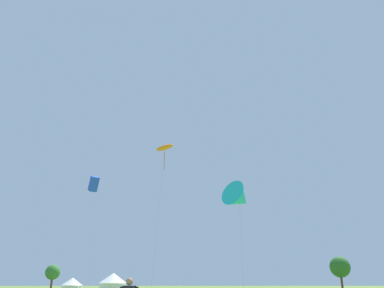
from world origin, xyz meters
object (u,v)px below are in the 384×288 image
Objects in this scene: festival_tent_center at (113,281)px; festival_tent_right at (72,284)px; tree_distant_left at (340,267)px; tree_distant_right at (53,272)px; kite_orange_parafoil at (165,148)px; kite_cyan_delta at (239,198)px; kite_blue_box at (94,184)px.

festival_tent_right is at bearing 180.00° from festival_tent_center.
tree_distant_right is (-60.31, 9.74, -0.83)m from tree_distant_left.
tree_distant_right is (-16.05, 17.49, 1.91)m from festival_tent_center.
tree_distant_left is (34.38, 42.99, -10.20)m from kite_orange_parafoil.
kite_cyan_delta is 2.61× the size of festival_tent_right.
festival_tent_right is at bearing 115.76° from kite_orange_parafoil.
tree_distant_right is at bearing 170.83° from tree_distant_left.
kite_blue_box is 51.60m from tree_distant_left.
kite_cyan_delta reaches higher than festival_tent_right.
kite_blue_box is 30.07m from kite_orange_parafoil.
kite_cyan_delta is 56.45m from tree_distant_left.
kite_cyan_delta is 44.88m from festival_tent_center.
kite_blue_box is 39.44m from kite_cyan_delta.
tree_distant_right is (-25.93, 52.72, -11.03)m from kite_orange_parafoil.
kite_orange_parafoil is at bearing -64.24° from festival_tent_right.
festival_tent_center is at bearing 69.57° from kite_blue_box.
kite_blue_box reaches higher than tree_distant_right.
kite_orange_parafoil is at bearing 137.69° from kite_cyan_delta.
kite_cyan_delta is 1.47× the size of tree_distant_left.
tree_distant_left is at bearing 9.94° from festival_tent_center.
tree_distant_right reaches higher than festival_tent_center.
kite_orange_parafoil reaches higher than festival_tent_right.
tree_distant_left is at bearing -9.17° from tree_distant_right.
kite_orange_parafoil is 55.98m from tree_distant_left.
tree_distant_left is (44.26, 7.75, 2.74)m from festival_tent_center.
kite_blue_box is 5.10× the size of festival_tent_right.
festival_tent_right is (-23.60, 41.24, -6.92)m from kite_cyan_delta.
festival_tent_right is 0.69× the size of tree_distant_right.
festival_tent_right is (-17.00, 35.23, -13.38)m from kite_orange_parafoil.
kite_blue_box is 3.53× the size of tree_distant_right.
tree_distant_right is (-32.53, 58.73, -4.57)m from kite_cyan_delta.
kite_cyan_delta is at bearing -59.37° from kite_blue_box.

